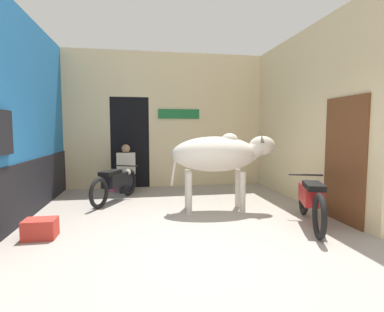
{
  "coord_description": "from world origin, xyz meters",
  "views": [
    {
      "loc": [
        -0.69,
        -3.63,
        1.56
      ],
      "look_at": [
        0.28,
        2.03,
        1.05
      ],
      "focal_mm": 28.0,
      "sensor_mm": 36.0,
      "label": 1
    }
  ],
  "objects_px": {
    "plastic_stool": "(112,183)",
    "crate": "(40,229)",
    "motorcycle_near": "(311,199)",
    "shopkeeper_seated": "(126,168)",
    "cow": "(219,155)",
    "motorcycle_far": "(115,182)"
  },
  "relations": [
    {
      "from": "shopkeeper_seated",
      "to": "plastic_stool",
      "type": "xyz_separation_m",
      "value": [
        -0.36,
        0.17,
        -0.4
      ]
    },
    {
      "from": "shopkeeper_seated",
      "to": "crate",
      "type": "distance_m",
      "value": 3.29
    },
    {
      "from": "cow",
      "to": "shopkeeper_seated",
      "type": "bearing_deg",
      "value": 132.33
    },
    {
      "from": "cow",
      "to": "plastic_stool",
      "type": "height_order",
      "value": "cow"
    },
    {
      "from": "motorcycle_near",
      "to": "plastic_stool",
      "type": "xyz_separation_m",
      "value": [
        -3.44,
        3.34,
        -0.23
      ]
    },
    {
      "from": "plastic_stool",
      "to": "crate",
      "type": "height_order",
      "value": "plastic_stool"
    },
    {
      "from": "motorcycle_near",
      "to": "shopkeeper_seated",
      "type": "bearing_deg",
      "value": 134.13
    },
    {
      "from": "motorcycle_near",
      "to": "shopkeeper_seated",
      "type": "relative_size",
      "value": 1.53
    },
    {
      "from": "plastic_stool",
      "to": "shopkeeper_seated",
      "type": "bearing_deg",
      "value": -25.36
    },
    {
      "from": "cow",
      "to": "shopkeeper_seated",
      "type": "distance_m",
      "value": 2.79
    },
    {
      "from": "cow",
      "to": "plastic_stool",
      "type": "bearing_deg",
      "value": 135.07
    },
    {
      "from": "cow",
      "to": "plastic_stool",
      "type": "relative_size",
      "value": 5.18
    },
    {
      "from": "motorcycle_near",
      "to": "plastic_stool",
      "type": "height_order",
      "value": "motorcycle_near"
    },
    {
      "from": "cow",
      "to": "motorcycle_far",
      "type": "relative_size",
      "value": 1.2
    },
    {
      "from": "crate",
      "to": "motorcycle_near",
      "type": "bearing_deg",
      "value": -1.47
    },
    {
      "from": "crate",
      "to": "plastic_stool",
      "type": "bearing_deg",
      "value": 77.52
    },
    {
      "from": "motorcycle_near",
      "to": "shopkeeper_seated",
      "type": "height_order",
      "value": "shopkeeper_seated"
    },
    {
      "from": "plastic_stool",
      "to": "motorcycle_near",
      "type": "bearing_deg",
      "value": -44.22
    },
    {
      "from": "cow",
      "to": "shopkeeper_seated",
      "type": "xyz_separation_m",
      "value": [
        -1.85,
        2.03,
        -0.47
      ]
    },
    {
      "from": "cow",
      "to": "crate",
      "type": "xyz_separation_m",
      "value": [
        -2.92,
        -1.04,
        -0.94
      ]
    },
    {
      "from": "motorcycle_far",
      "to": "shopkeeper_seated",
      "type": "relative_size",
      "value": 1.42
    },
    {
      "from": "motorcycle_near",
      "to": "motorcycle_far",
      "type": "xyz_separation_m",
      "value": [
        -3.27,
        2.22,
        -0.02
      ]
    }
  ]
}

